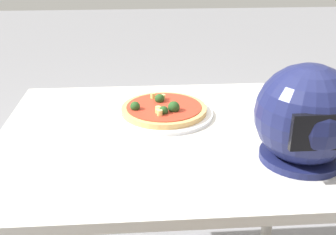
% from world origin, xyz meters
% --- Properties ---
extents(dining_table, '(1.09, 0.87, 0.76)m').
position_xyz_m(dining_table, '(0.00, 0.00, 0.66)').
color(dining_table, beige).
rests_on(dining_table, ground).
extents(pizza_plate, '(0.34, 0.34, 0.01)m').
position_xyz_m(pizza_plate, '(0.02, -0.13, 0.76)').
color(pizza_plate, white).
rests_on(pizza_plate, dining_table).
extents(pizza, '(0.29, 0.29, 0.05)m').
position_xyz_m(pizza, '(0.02, -0.13, 0.78)').
color(pizza, tan).
rests_on(pizza, pizza_plate).
extents(motorcycle_helmet, '(0.27, 0.27, 0.27)m').
position_xyz_m(motorcycle_helmet, '(-0.34, 0.20, 0.89)').
color(motorcycle_helmet, '#191E4C').
rests_on(motorcycle_helmet, dining_table).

